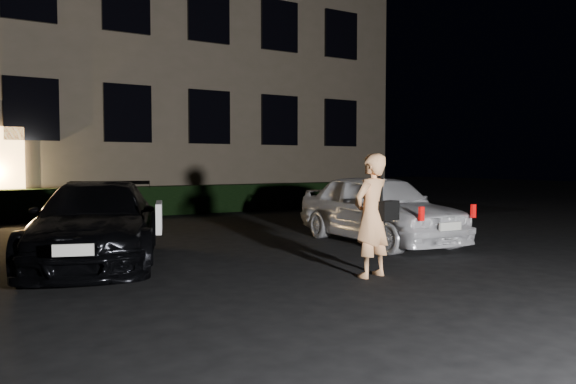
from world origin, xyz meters
TOP-DOWN VIEW (x-y plane):
  - ground at (0.00, 0.00)m, footprint 80.00×80.00m
  - building at (-0.00, 14.99)m, footprint 20.00×8.11m
  - hedge at (0.00, 10.50)m, footprint 15.00×0.70m
  - sedan at (-2.66, 3.14)m, footprint 3.07×4.64m
  - hatch at (2.51, 2.62)m, footprint 1.86×4.06m
  - man at (0.27, 0.15)m, footprint 0.75×0.52m

SIDE VIEW (x-z plane):
  - ground at x=0.00m, z-range 0.00..0.00m
  - hedge at x=0.00m, z-range 0.00..0.85m
  - sedan at x=-2.66m, z-range 0.00..1.25m
  - hatch at x=2.51m, z-range 0.00..1.35m
  - man at x=0.27m, z-range 0.00..1.67m
  - building at x=0.00m, z-range 0.00..12.00m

